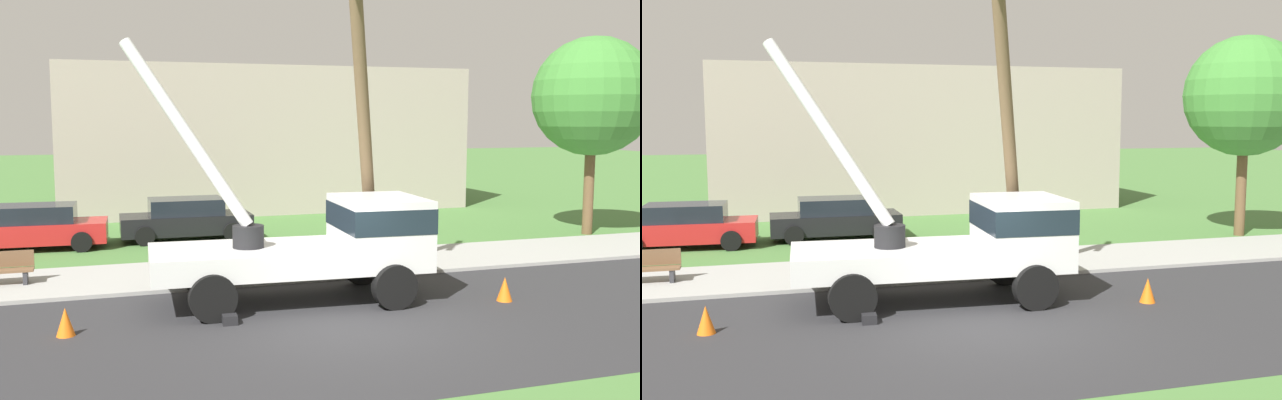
{
  "view_description": "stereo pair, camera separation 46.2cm",
  "coord_description": "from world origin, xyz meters",
  "views": [
    {
      "loc": [
        -4.81,
        -12.97,
        4.2
      ],
      "look_at": [
        0.13,
        2.35,
        2.31
      ],
      "focal_mm": 39.65,
      "sensor_mm": 36.0,
      "label": 1
    },
    {
      "loc": [
        -4.37,
        -13.1,
        4.2
      ],
      "look_at": [
        0.13,
        2.35,
        2.31
      ],
      "focal_mm": 39.65,
      "sensor_mm": 36.0,
      "label": 2
    }
  ],
  "objects": [
    {
      "name": "leaning_utility_pole",
      "position": [
        1.54,
        3.29,
        4.39
      ],
      "size": [
        2.22,
        3.25,
        8.57
      ],
      "color": "brown",
      "rests_on": "ground"
    },
    {
      "name": "road_asphalt",
      "position": [
        0.0,
        0.0,
        0.0
      ],
      "size": [
        80.0,
        7.74,
        0.01
      ],
      "primitive_type": "cube",
      "color": "#2B2B2D",
      "rests_on": "ground"
    },
    {
      "name": "ground_plane",
      "position": [
        0.0,
        12.0,
        0.0
      ],
      "size": [
        120.0,
        120.0,
        0.0
      ],
      "primitive_type": "plane",
      "color": "#477538"
    },
    {
      "name": "traffic_cone_ahead",
      "position": [
        4.08,
        0.8,
        0.28
      ],
      "size": [
        0.36,
        0.36,
        0.56
      ],
      "primitive_type": "cone",
      "color": "orange",
      "rests_on": "ground"
    },
    {
      "name": "lowrise_building_backdrop",
      "position": [
        2.75,
        19.15,
        3.2
      ],
      "size": [
        18.0,
        6.0,
        6.4
      ],
      "primitive_type": "cube",
      "color": "#A5998C",
      "rests_on": "ground"
    },
    {
      "name": "parked_sedan_black",
      "position": [
        -1.81,
        11.39,
        0.71
      ],
      "size": [
        4.42,
        2.05,
        1.42
      ],
      "color": "black",
      "rests_on": "ground"
    },
    {
      "name": "utility_truck",
      "position": [
        0.22,
        2.23,
        1.41
      ],
      "size": [
        6.75,
        3.21,
        5.98
      ],
      "color": "silver",
      "rests_on": "ground"
    },
    {
      "name": "park_bench",
      "position": [
        -7.1,
        5.65,
        0.46
      ],
      "size": [
        1.6,
        0.45,
        0.9
      ],
      "color": "brown",
      "rests_on": "ground"
    },
    {
      "name": "sidewalk_strip",
      "position": [
        0.0,
        5.58,
        0.05
      ],
      "size": [
        80.0,
        3.43,
        0.1
      ],
      "primitive_type": "cube",
      "color": "#9E9E99",
      "rests_on": "ground"
    },
    {
      "name": "roadside_tree_near",
      "position": [
        12.12,
        8.06,
        4.91
      ],
      "size": [
        4.21,
        4.21,
        7.04
      ],
      "color": "brown",
      "rests_on": "ground"
    },
    {
      "name": "traffic_cone_behind",
      "position": [
        -5.42,
        1.11,
        0.28
      ],
      "size": [
        0.36,
        0.36,
        0.56
      ],
      "primitive_type": "cone",
      "color": "orange",
      "rests_on": "ground"
    },
    {
      "name": "parked_sedan_red",
      "position": [
        -6.64,
        11.01,
        0.71
      ],
      "size": [
        4.49,
        2.17,
        1.42
      ],
      "color": "#B21E1E",
      "rests_on": "ground"
    }
  ]
}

